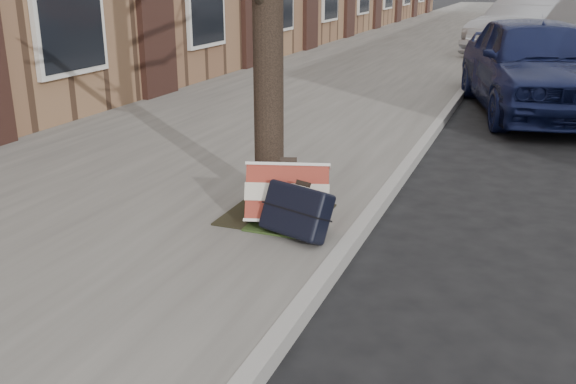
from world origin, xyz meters
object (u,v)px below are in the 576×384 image
at_px(suitcase_red, 288,194).
at_px(car_near_front, 535,64).
at_px(car_near_mid, 527,27).
at_px(suitcase_navy, 296,210).

xyz_separation_m(suitcase_red, car_near_front, (1.79, 6.29, 0.39)).
bearing_deg(car_near_mid, suitcase_navy, -75.72).
height_order(suitcase_red, car_near_front, car_near_front).
relative_size(suitcase_red, suitcase_navy, 1.19).
relative_size(suitcase_navy, car_near_front, 0.13).
relative_size(suitcase_navy, car_near_mid, 0.12).
bearing_deg(suitcase_red, car_near_front, 57.62).
distance_m(suitcase_red, car_near_mid, 14.43).
relative_size(suitcase_red, car_near_mid, 0.14).
xyz_separation_m(suitcase_navy, car_near_front, (1.62, 6.54, 0.43)).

